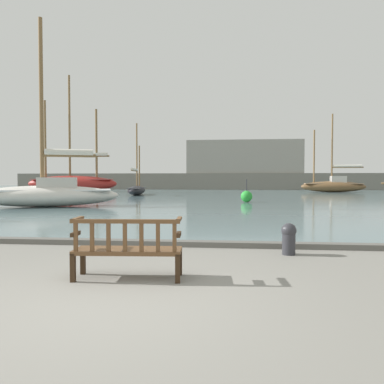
% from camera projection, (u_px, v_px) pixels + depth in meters
% --- Properties ---
extents(ground_plane, '(160.00, 160.00, 0.00)m').
position_uv_depth(ground_plane, '(109.00, 302.00, 4.57)').
color(ground_plane, gray).
extents(harbor_water, '(100.00, 80.00, 0.08)m').
position_uv_depth(harbor_water, '(220.00, 190.00, 48.30)').
color(harbor_water, slate).
rests_on(harbor_water, ground).
extents(quay_edge_kerb, '(40.00, 0.30, 0.12)m').
position_uv_depth(quay_edge_kerb, '(165.00, 243.00, 8.40)').
color(quay_edge_kerb, '#5B5954').
rests_on(quay_edge_kerb, ground).
extents(park_bench, '(1.63, 0.63, 0.92)m').
position_uv_depth(park_bench, '(128.00, 248.00, 5.60)').
color(park_bench, '#322113').
rests_on(park_bench, ground).
extents(sailboat_far_starboard, '(10.09, 3.04, 12.82)m').
position_uv_depth(sailboat_far_starboard, '(73.00, 182.00, 41.39)').
color(sailboat_far_starboard, maroon).
rests_on(sailboat_far_starboard, harbor_water).
extents(sailboat_outer_port, '(1.80, 6.18, 6.41)m').
position_uv_depth(sailboat_outer_port, '(137.00, 189.00, 33.43)').
color(sailboat_outer_port, black).
rests_on(sailboat_outer_port, harbor_water).
extents(sailboat_mid_port, '(7.59, 4.43, 9.58)m').
position_uv_depth(sailboat_mid_port, '(47.00, 192.00, 19.23)').
color(sailboat_mid_port, silver).
rests_on(sailboat_mid_port, harbor_water).
extents(sailboat_nearest_port, '(6.90, 1.96, 8.47)m').
position_uv_depth(sailboat_nearest_port, '(334.00, 185.00, 40.60)').
color(sailboat_nearest_port, brown).
rests_on(sailboat_nearest_port, harbor_water).
extents(mooring_bollard, '(0.30, 0.30, 0.63)m').
position_uv_depth(mooring_bollard, '(289.00, 237.00, 7.41)').
color(mooring_bollard, '#2D2D33').
rests_on(mooring_bollard, ground).
extents(channel_buoy, '(0.71, 0.71, 1.41)m').
position_uv_depth(channel_buoy, '(247.00, 196.00, 22.97)').
color(channel_buoy, green).
rests_on(channel_buoy, harbor_water).
extents(far_breakwater, '(58.00, 2.40, 6.83)m').
position_uv_depth(far_breakwater, '(228.00, 174.00, 51.57)').
color(far_breakwater, slate).
rests_on(far_breakwater, ground).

